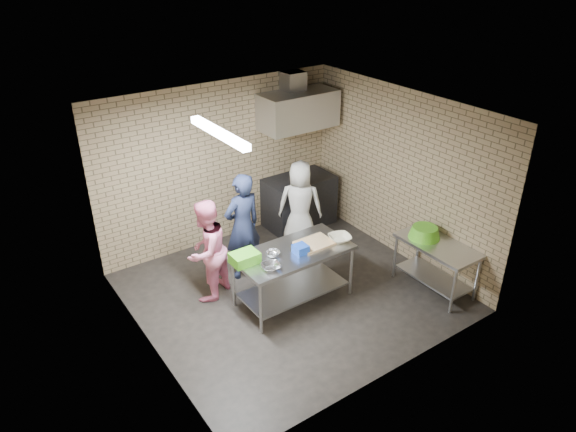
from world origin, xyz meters
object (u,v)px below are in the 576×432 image
object	(u,v)px
bottle_green	(313,108)
man_navy	(243,226)
green_crate	(245,258)
bottle_red	(294,111)
woman_pink	(206,251)
prep_table	(293,275)
woman_white	(300,204)
stove	(299,201)
blue_tub	(301,249)
green_basin	(425,232)
side_counter	(435,266)

from	to	relation	value
bottle_green	man_navy	distance (m)	2.64
green_crate	bottle_green	size ratio (longest dim) A/B	2.41
green_crate	bottle_red	size ratio (longest dim) A/B	2.01
green_crate	woman_pink	xyz separation A→B (m)	(-0.24, 0.65, -0.13)
prep_table	woman_white	bearing A→B (deg)	50.61
green_crate	woman_pink	world-z (taller)	woman_pink
stove	man_navy	xyz separation A→B (m)	(-1.65, -0.85, 0.39)
prep_table	woman_white	distance (m)	1.61
green_crate	bottle_red	bearing A→B (deg)	41.74
blue_tub	woman_white	distance (m)	1.63
woman_pink	woman_white	bearing A→B (deg)	164.67
blue_tub	prep_table	bearing A→B (deg)	116.57
green_basin	bottle_red	xyz separation A→B (m)	(-0.38, 2.74, 1.19)
side_counter	man_navy	distance (m)	2.87
blue_tub	bottle_red	distance (m)	2.82
side_counter	blue_tub	size ratio (longest dim) A/B	6.64
bottle_red	woman_pink	bearing A→B (deg)	-151.97
side_counter	woman_pink	world-z (taller)	woman_pink
woman_white	green_basin	bearing A→B (deg)	151.85
woman_white	woman_pink	bearing A→B (deg)	51.07
side_counter	green_crate	size ratio (longest dim) A/B	3.32
man_navy	woman_pink	bearing A→B (deg)	10.71
green_basin	bottle_green	distance (m)	2.98
side_counter	blue_tub	world-z (taller)	blue_tub
green_crate	woman_pink	bearing A→B (deg)	110.11
blue_tub	bottle_red	bearing A→B (deg)	56.73
side_counter	woman_pink	distance (m)	3.30
green_basin	stove	bearing A→B (deg)	99.76
man_navy	side_counter	bearing A→B (deg)	133.35
blue_tub	green_basin	distance (m)	1.88
side_counter	man_navy	size ratio (longest dim) A/B	0.72
prep_table	blue_tub	world-z (taller)	blue_tub
prep_table	green_crate	size ratio (longest dim) A/B	4.50
blue_tub	bottle_red	xyz separation A→B (m)	(1.41, 2.15, 1.16)
side_counter	stove	world-z (taller)	stove
bottle_green	woman_white	bearing A→B (deg)	-136.02
green_basin	man_navy	size ratio (longest dim) A/B	0.27
green_crate	man_navy	world-z (taller)	man_navy
side_counter	woman_white	size ratio (longest dim) A/B	0.81
blue_tub	man_navy	bearing A→B (deg)	105.24
green_basin	woman_white	distance (m)	2.09
green_basin	side_counter	bearing A→B (deg)	-85.43
woman_pink	blue_tub	bearing A→B (deg)	110.34
stove	blue_tub	bearing A→B (deg)	-125.48
green_crate	green_basin	xyz separation A→B (m)	(2.54, -0.81, -0.05)
blue_tub	woman_pink	distance (m)	1.32
blue_tub	green_crate	bearing A→B (deg)	163.65
man_navy	woman_white	xyz separation A→B (m)	(1.24, 0.26, -0.09)
bottle_red	woman_white	world-z (taller)	bottle_red
blue_tub	bottle_red	size ratio (longest dim) A/B	1.00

